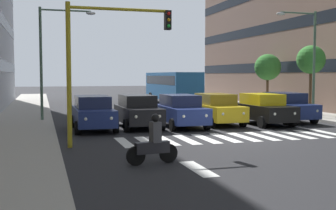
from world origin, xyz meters
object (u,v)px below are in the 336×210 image
object	(u,v)px
car_4	(138,111)
bus_behind_traffic	(172,85)
car_3	(181,111)
street_tree_1	(311,60)
car_5	(93,113)
street_lamp_left	(308,52)
car_2	(216,109)
street_tree_2	(268,67)
street_lamp_right	(51,50)
traffic_light_gantry	(99,51)
motorcycle_with_rider	(153,143)
car_1	(263,109)
car_0	(286,107)

from	to	relation	value
car_4	bus_behind_traffic	size ratio (longest dim) A/B	0.42
car_4	bus_behind_traffic	xyz separation A→B (m)	(-7.03, -16.88, 0.97)
car_3	street_tree_1	size ratio (longest dim) A/B	0.97
car_5	street_lamp_left	size ratio (longest dim) A/B	0.68
bus_behind_traffic	street_tree_1	distance (m)	15.13
car_2	street_tree_2	xyz separation A→B (m)	(-8.20, -8.85, 2.49)
street_lamp_right	traffic_light_gantry	bearing A→B (deg)	99.45
car_2	motorcycle_with_rider	size ratio (longest dim) A/B	2.62
car_1	car_5	xyz separation A→B (m)	(9.40, -0.23, 0.00)
car_3	street_tree_2	distance (m)	14.38
car_4	car_0	bearing A→B (deg)	-177.10
car_3	car_5	distance (m)	4.59
car_4	traffic_light_gantry	distance (m)	6.55
car_2	street_lamp_left	world-z (taller)	street_lamp_left
street_tree_1	street_lamp_right	bearing A→B (deg)	-4.42
car_5	street_lamp_right	xyz separation A→B (m)	(1.86, -4.48, 3.35)
street_tree_1	street_tree_2	size ratio (longest dim) A/B	1.07
car_3	street_tree_2	xyz separation A→B (m)	(-10.51, -9.49, 2.49)
street_lamp_right	car_3	bearing A→B (deg)	144.64
car_2	motorcycle_with_rider	world-z (taller)	car_2
car_3	car_4	bearing A→B (deg)	-10.64
car_0	bus_behind_traffic	bearing A→B (deg)	-82.83
bus_behind_traffic	car_0	bearing A→B (deg)	97.17
traffic_light_gantry	motorcycle_with_rider	bearing A→B (deg)	106.57
car_0	car_4	distance (m)	9.11
street_tree_2	street_lamp_right	bearing A→B (deg)	16.15
car_4	street_tree_1	distance (m)	13.08
car_2	bus_behind_traffic	size ratio (longest dim) A/B	0.42
car_0	car_1	bearing A→B (deg)	26.09
car_5	street_tree_2	xyz separation A→B (m)	(-15.10, -9.39, 2.49)
street_tree_1	car_3	bearing A→B (deg)	17.87
street_tree_1	motorcycle_with_rider	bearing A→B (deg)	40.68
car_3	car_4	world-z (taller)	same
car_0	traffic_light_gantry	xyz separation A→B (m)	(11.75, 5.76, 2.80)
traffic_light_gantry	street_lamp_left	size ratio (longest dim) A/B	0.84
bus_behind_traffic	street_tree_1	bearing A→B (deg)	111.11
car_4	bus_behind_traffic	distance (m)	18.31
car_0	car_4	world-z (taller)	same
street_tree_1	car_1	bearing A→B (deg)	32.34
car_5	street_tree_2	distance (m)	17.96
motorcycle_with_rider	traffic_light_gantry	world-z (taller)	traffic_light_gantry
car_5	traffic_light_gantry	size ratio (longest dim) A/B	0.81
car_2	car_5	size ratio (longest dim) A/B	1.00
bus_behind_traffic	motorcycle_with_rider	size ratio (longest dim) A/B	6.19
street_lamp_left	street_tree_1	world-z (taller)	street_lamp_left
car_0	street_lamp_left	xyz separation A→B (m)	(-1.97, -0.78, 3.30)
motorcycle_with_rider	street_lamp_right	xyz separation A→B (m)	(2.71, -13.28, 3.59)
car_2	motorcycle_with_rider	bearing A→B (deg)	57.08
car_3	car_1	bearing A→B (deg)	178.43
car_5	traffic_light_gantry	bearing A→B (deg)	86.68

